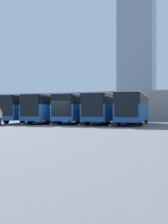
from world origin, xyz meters
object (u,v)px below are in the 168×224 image
at_px(bus_0, 134,108).
at_px(bus_4, 29,108).
at_px(bus_3, 52,108).
at_px(bus_1, 105,108).
at_px(pedestrian, 0,117).
at_px(bus_2, 79,108).

relative_size(bus_0, bus_4, 1.00).
bearing_deg(bus_3, bus_1, 178.16).
bearing_deg(bus_1, bus_3, -1.84).
bearing_deg(pedestrian, bus_4, -35.73).
distance_m(bus_2, bus_3, 3.46).
bearing_deg(pedestrian, bus_1, -94.55).
distance_m(bus_0, pedestrian, 14.30).
xyz_separation_m(bus_0, bus_3, (10.25, -0.03, 0.00)).
bearing_deg(bus_1, bus_2, -8.73).
xyz_separation_m(bus_0, bus_4, (13.66, -0.30, 0.00)).
bearing_deg(bus_3, bus_4, -8.83).
bearing_deg(bus_2, bus_3, 4.98).
bearing_deg(bus_2, pedestrian, 53.23).
relative_size(bus_0, bus_2, 1.00).
bearing_deg(bus_4, bus_1, 175.83).
relative_size(bus_0, bus_1, 1.00).
bearing_deg(pedestrian, bus_2, -79.63).
height_order(bus_2, bus_3, same).
bearing_deg(bus_0, pedestrian, 28.00).
height_order(bus_1, bus_3, same).
distance_m(bus_3, pedestrian, 7.93).
bearing_deg(bus_4, bus_0, 174.42).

